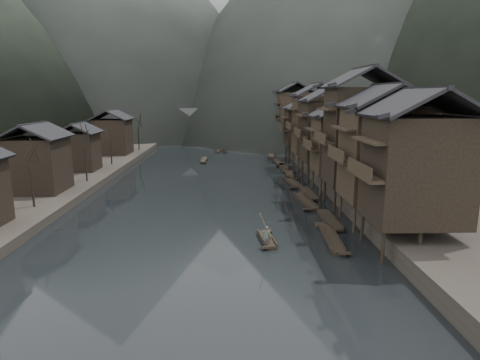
{
  "coord_description": "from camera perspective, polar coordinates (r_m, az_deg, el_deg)",
  "views": [
    {
      "loc": [
        2.7,
        -38.44,
        12.48
      ],
      "look_at": [
        3.95,
        8.51,
        2.5
      ],
      "focal_mm": 30.0,
      "sensor_mm": 36.0,
      "label": 1
    }
  ],
  "objects": [
    {
      "name": "cargo_heap",
      "position": [
        35.33,
        3.84,
        -7.46
      ],
      "size": [
        1.0,
        1.31,
        0.6
      ],
      "primitive_type": "ellipsoid",
      "color": "black",
      "rests_on": "hero_sampan"
    },
    {
      "name": "hero_sampan",
      "position": [
        35.31,
        3.82,
        -8.38
      ],
      "size": [
        1.42,
        4.61,
        0.43
      ],
      "color": "black",
      "rests_on": "water"
    },
    {
      "name": "moored_sampans",
      "position": [
        63.48,
        6.83,
        0.76
      ],
      "size": [
        2.97,
        67.45,
        0.47
      ],
      "color": "black",
      "rests_on": "water"
    },
    {
      "name": "water",
      "position": [
        40.51,
        -5.31,
        -6.0
      ],
      "size": [
        300.0,
        300.0,
        0.0
      ],
      "primitive_type": "plane",
      "color": "black",
      "rests_on": "ground"
    },
    {
      "name": "left_bank",
      "position": [
        87.84,
        -26.96,
        2.92
      ],
      "size": [
        40.0,
        200.0,
        1.2
      ],
      "primitive_type": "cube",
      "color": "#2D2823",
      "rests_on": "ground"
    },
    {
      "name": "right_bank",
      "position": [
        85.62,
        20.69,
        3.45
      ],
      "size": [
        40.0,
        200.0,
        1.8
      ],
      "primitive_type": "cube",
      "color": "#2D2823",
      "rests_on": "ground"
    },
    {
      "name": "hills",
      "position": [
        207.4,
        -0.43,
        23.11
      ],
      "size": [
        320.0,
        380.0,
        113.37
      ],
      "color": "black",
      "rests_on": "ground"
    },
    {
      "name": "midriver_boats",
      "position": [
        95.39,
        -2.82,
        4.59
      ],
      "size": [
        10.04,
        42.67,
        0.45
      ],
      "color": "black",
      "rests_on": "water"
    },
    {
      "name": "stone_bridge",
      "position": [
        110.72,
        -2.95,
        8.17
      ],
      "size": [
        40.0,
        6.0,
        9.0
      ],
      "color": "#4C4C4F",
      "rests_on": "ground"
    },
    {
      "name": "bare_trees",
      "position": [
        58.54,
        -21.27,
        4.99
      ],
      "size": [
        3.57,
        60.65,
        7.13
      ],
      "color": "black",
      "rests_on": "left_bank"
    },
    {
      "name": "bamboo_pole",
      "position": [
        32.61,
        4.2,
        -2.79
      ],
      "size": [
        1.73,
        1.89,
        4.03
      ],
      "primitive_type": "cylinder",
      "rotation": [
        0.55,
        0.0,
        -0.74
      ],
      "color": "#8C7A51",
      "rests_on": "boatman"
    },
    {
      "name": "left_houses",
      "position": [
        63.36,
        -23.09,
        4.86
      ],
      "size": [
        8.1,
        53.2,
        8.73
      ],
      "color": "black",
      "rests_on": "left_bank"
    },
    {
      "name": "stilt_houses",
      "position": [
        59.79,
        12.72,
        8.13
      ],
      "size": [
        9.0,
        67.6,
        15.69
      ],
      "color": "black",
      "rests_on": "ground"
    },
    {
      "name": "boatman",
      "position": [
        33.44,
        3.78,
        -7.57
      ],
      "size": [
        0.64,
        0.44,
        1.73
      ],
      "primitive_type": "imported",
      "rotation": [
        0.0,
        0.0,
        3.11
      ],
      "color": "#545557",
      "rests_on": "hero_sampan"
    }
  ]
}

